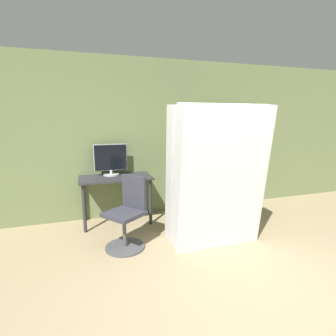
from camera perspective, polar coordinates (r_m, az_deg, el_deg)
name	(u,v)px	position (r m, az deg, el deg)	size (l,w,h in m)	color
ground_plane	(268,298)	(2.99, 20.90, -24.91)	(16.00, 16.00, 0.00)	#9E8966
wall_back	(176,138)	(4.79, 1.86, 6.54)	(8.00, 0.06, 2.70)	#6B7A4C
desk	(116,184)	(4.33, -11.25, -3.43)	(1.14, 0.59, 0.78)	#2D2D33
monitor	(111,159)	(4.39, -12.38, 1.83)	(0.54, 0.26, 0.52)	#B7B7BC
office_chair	(127,219)	(3.58, -8.89, -10.88)	(0.62, 0.62, 0.96)	#4C4C51
bookshelf	(227,164)	(5.15, 12.63, 0.86)	(0.65, 0.26, 1.78)	#2D2319
mattress_near	(221,178)	(3.45, 11.53, -2.23)	(1.21, 0.46, 1.89)	silver
mattress_far	(210,173)	(3.73, 9.08, -1.19)	(1.21, 0.36, 1.88)	silver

